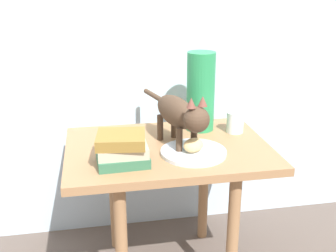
{
  "coord_description": "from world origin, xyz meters",
  "views": [
    {
      "loc": [
        -0.27,
        -1.43,
        1.17
      ],
      "look_at": [
        0.0,
        0.0,
        0.64
      ],
      "focal_mm": 44.72,
      "sensor_mm": 36.0,
      "label": 1
    }
  ],
  "objects": [
    {
      "name": "bread_roll",
      "position": [
        0.07,
        -0.1,
        0.6
      ],
      "size": [
        0.1,
        0.09,
        0.05
      ],
      "primitive_type": "ellipsoid",
      "rotation": [
        0.0,
        0.0,
        0.52
      ],
      "color": "#E0BC7A",
      "rests_on": "plate"
    },
    {
      "name": "book_stack",
      "position": [
        -0.18,
        -0.12,
        0.61
      ],
      "size": [
        0.18,
        0.16,
        0.11
      ],
      "color": "#336B4C",
      "rests_on": "side_table"
    },
    {
      "name": "green_vase",
      "position": [
        0.16,
        0.16,
        0.72
      ],
      "size": [
        0.11,
        0.11,
        0.32
      ],
      "primitive_type": "cylinder",
      "color": "#288C51",
      "rests_on": "side_table"
    },
    {
      "name": "plate",
      "position": [
        0.08,
        -0.09,
        0.57
      ],
      "size": [
        0.24,
        0.24,
        0.01
      ],
      "primitive_type": "cylinder",
      "color": "silver",
      "rests_on": "side_table"
    },
    {
      "name": "side_table",
      "position": [
        0.0,
        0.0,
        0.48
      ],
      "size": [
        0.76,
        0.54,
        0.56
      ],
      "color": "#9E724C",
      "rests_on": "ground"
    },
    {
      "name": "cat",
      "position": [
        0.04,
        -0.02,
        0.69
      ],
      "size": [
        0.17,
        0.47,
        0.23
      ],
      "color": "#4C3828",
      "rests_on": "side_table"
    },
    {
      "name": "candle_jar",
      "position": [
        0.3,
        0.1,
        0.6
      ],
      "size": [
        0.07,
        0.07,
        0.08
      ],
      "color": "silver",
      "rests_on": "side_table"
    }
  ]
}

